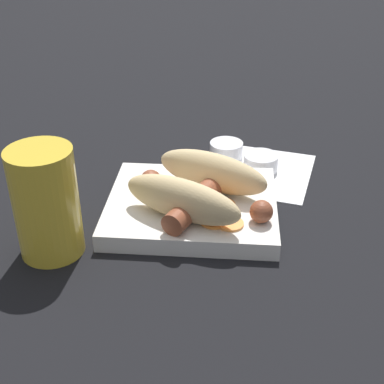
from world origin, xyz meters
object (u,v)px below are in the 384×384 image
bread_roll (198,185)px  drink_glass (46,203)px  condiment_cup_near (261,164)px  condiment_cup_far (226,151)px  food_tray (192,206)px  sausage (203,195)px

bread_roll → drink_glass: (0.16, 0.08, 0.02)m
condiment_cup_near → condiment_cup_far: size_ratio=1.00×
food_tray → condiment_cup_far: size_ratio=4.21×
bread_roll → drink_glass: size_ratio=1.44×
sausage → condiment_cup_near: bearing=-118.9°
condiment_cup_far → condiment_cup_near: bearing=144.0°
condiment_cup_near → drink_glass: bearing=41.2°
drink_glass → food_tray: bearing=-149.8°
bread_roll → drink_glass: 0.18m
condiment_cup_near → bread_roll: bearing=58.2°
sausage → condiment_cup_near: (-0.07, -0.13, -0.02)m
sausage → condiment_cup_far: 0.17m
bread_roll → sausage: bearing=154.9°
food_tray → bread_roll: (-0.01, 0.01, 0.04)m
food_tray → sausage: sausage is taller
condiment_cup_near → drink_glass: drink_glass is taller
condiment_cup_far → drink_glass: 0.32m
sausage → drink_glass: 0.18m
food_tray → condiment_cup_far: bearing=-103.7°
condiment_cup_near → drink_glass: (0.24, 0.21, 0.05)m
condiment_cup_near → food_tray: bearing=54.0°
food_tray → sausage: 0.03m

